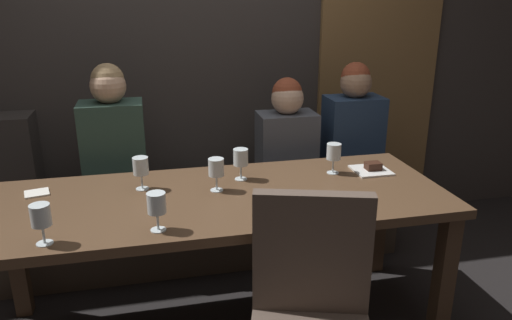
% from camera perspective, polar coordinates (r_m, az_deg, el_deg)
% --- Properties ---
extents(back_wall_tiled, '(6.00, 0.12, 3.00)m').
position_cam_1_polar(back_wall_tiled, '(3.39, -7.90, 16.00)').
color(back_wall_tiled, '#383330').
rests_on(back_wall_tiled, ground).
extents(arched_door, '(0.90, 0.05, 2.55)m').
position_cam_1_polar(arched_door, '(3.71, 14.22, 13.75)').
color(arched_door, olive).
rests_on(arched_door, ground).
extents(dining_table, '(2.20, 0.84, 0.74)m').
position_cam_1_polar(dining_table, '(2.40, -4.29, -6.04)').
color(dining_table, '#493422').
rests_on(dining_table, ground).
extents(banquette_bench, '(2.50, 0.44, 0.45)m').
position_cam_1_polar(banquette_bench, '(3.21, -6.02, -7.76)').
color(banquette_bench, '#40352A').
rests_on(banquette_bench, ground).
extents(chair_near_side, '(0.55, 0.55, 0.98)m').
position_cam_1_polar(chair_near_side, '(1.88, 6.39, -17.09)').
color(chair_near_side, brown).
rests_on(chair_near_side, ground).
extents(diner_redhead, '(0.36, 0.24, 0.84)m').
position_cam_1_polar(diner_redhead, '(2.98, -16.20, 2.27)').
color(diner_redhead, '#2D473D').
rests_on(diner_redhead, banquette_bench).
extents(diner_bearded, '(0.36, 0.24, 0.72)m').
position_cam_1_polar(diner_bearded, '(3.10, 3.56, 2.54)').
color(diner_bearded, '#4C515B').
rests_on(diner_bearded, banquette_bench).
extents(diner_far_end, '(0.36, 0.24, 0.80)m').
position_cam_1_polar(diner_far_end, '(3.27, 11.17, 3.74)').
color(diner_far_end, navy).
rests_on(diner_far_end, banquette_bench).
extents(wine_glass_center_front, '(0.08, 0.08, 0.16)m').
position_cam_1_polar(wine_glass_center_front, '(2.38, -4.73, -1.04)').
color(wine_glass_center_front, silver).
rests_on(wine_glass_center_front, dining_table).
extents(wine_glass_far_right, '(0.08, 0.08, 0.16)m').
position_cam_1_polar(wine_glass_far_right, '(2.45, -13.21, -0.77)').
color(wine_glass_far_right, silver).
rests_on(wine_glass_far_right, dining_table).
extents(wine_glass_near_left, '(0.08, 0.08, 0.16)m').
position_cam_1_polar(wine_glass_near_left, '(2.04, -23.67, -5.99)').
color(wine_glass_near_left, silver).
rests_on(wine_glass_near_left, dining_table).
extents(wine_glass_end_left, '(0.08, 0.08, 0.16)m').
position_cam_1_polar(wine_glass_end_left, '(2.01, -11.44, -5.10)').
color(wine_glass_end_left, silver).
rests_on(wine_glass_end_left, dining_table).
extents(wine_glass_near_right, '(0.08, 0.08, 0.16)m').
position_cam_1_polar(wine_glass_near_right, '(2.63, 9.00, 0.87)').
color(wine_glass_near_right, silver).
rests_on(wine_glass_near_right, dining_table).
extents(wine_glass_far_left, '(0.08, 0.08, 0.16)m').
position_cam_1_polar(wine_glass_far_left, '(2.51, -1.78, 0.23)').
color(wine_glass_far_left, silver).
rests_on(wine_glass_far_left, dining_table).
extents(dessert_plate, '(0.19, 0.19, 0.05)m').
position_cam_1_polar(dessert_plate, '(2.73, 13.26, -0.99)').
color(dessert_plate, white).
rests_on(dessert_plate, dining_table).
extents(folded_napkin, '(0.13, 0.12, 0.01)m').
position_cam_1_polar(folded_napkin, '(2.59, -24.04, -3.52)').
color(folded_napkin, silver).
rests_on(folded_napkin, dining_table).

